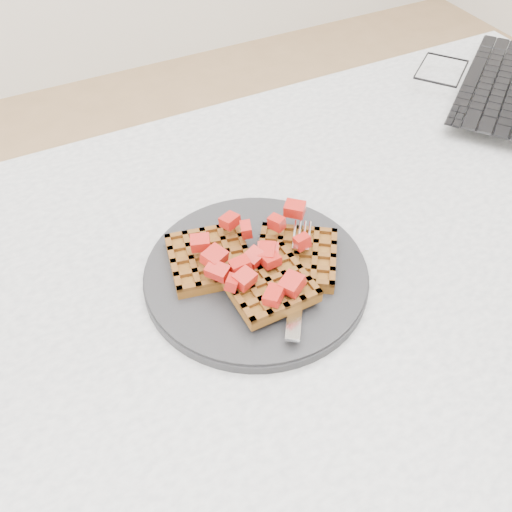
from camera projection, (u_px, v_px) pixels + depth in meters
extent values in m
plane|color=tan|center=(317.00, 483.00, 1.28)|extent=(4.00, 4.00, 0.00)
cube|color=silver|center=(360.00, 256.00, 0.75)|extent=(1.20, 0.80, 0.03)
cube|color=white|center=(446.00, 197.00, 1.40)|extent=(0.06, 0.06, 0.72)
cylinder|color=black|center=(256.00, 274.00, 0.69)|extent=(0.27, 0.27, 0.02)
imported|color=black|center=(475.00, 83.00, 1.00)|extent=(0.40, 0.38, 0.03)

